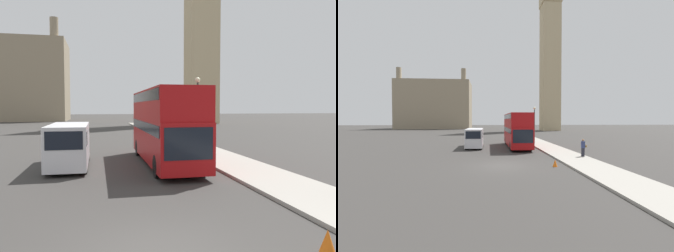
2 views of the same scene
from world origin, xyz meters
TOP-DOWN VIEW (x-y plane):
  - ground_plane at (0.00, 0.00)m, footprint 300.00×300.00m
  - sidewalk_strip at (6.61, 0.00)m, footprint 3.22×120.00m
  - clock_tower at (20.09, 58.44)m, footprint 6.46×6.63m
  - building_block_distant at (-23.06, 79.65)m, footprint 29.11×15.89m
  - red_double_decker_bus at (2.68, 11.74)m, footprint 2.54×10.62m
  - white_van at (-2.76, 11.70)m, footprint 2.08×5.92m
  - pedestrian at (7.76, 2.92)m, footprint 0.52×0.36m
  - street_lamp at (5.59, 14.50)m, footprint 0.36×0.36m
  - traffic_cone at (4.00, -0.71)m, footprint 0.36×0.36m

SIDE VIEW (x-z plane):
  - ground_plane at x=0.00m, z-range 0.00..0.00m
  - sidewalk_strip at x=6.61m, z-range 0.00..0.15m
  - traffic_cone at x=4.00m, z-range 0.00..0.55m
  - pedestrian at x=7.76m, z-range 0.15..1.77m
  - white_van at x=-2.76m, z-range 0.09..2.51m
  - red_double_decker_bus at x=2.68m, z-range 0.26..4.61m
  - street_lamp at x=5.59m, z-range 1.02..6.29m
  - building_block_distant at x=-23.06m, z-range -2.11..21.80m
  - clock_tower at x=20.09m, z-range 0.82..63.80m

